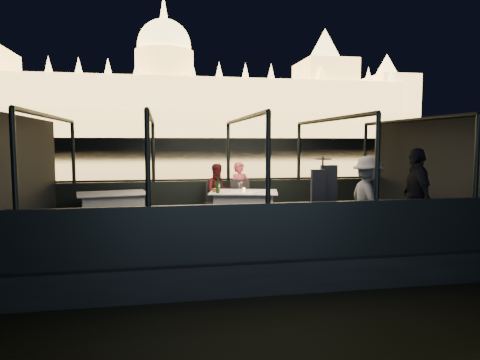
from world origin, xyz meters
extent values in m
plane|color=black|center=(0.00, 80.00, 0.00)|extent=(500.00, 500.00, 0.00)
cube|color=black|center=(0.00, 0.00, 0.00)|extent=(8.60, 4.40, 1.00)
cube|color=black|center=(0.00, 0.00, 0.48)|extent=(8.00, 4.00, 0.04)
cube|color=black|center=(0.00, 2.00, 0.95)|extent=(8.00, 0.08, 0.90)
cube|color=black|center=(0.00, -2.00, 0.95)|extent=(8.00, 0.08, 0.90)
cube|color=#423D33|center=(0.00, 210.00, 1.00)|extent=(400.00, 140.00, 6.00)
cube|color=white|center=(0.15, 0.74, 0.89)|extent=(1.65, 1.36, 0.77)
cube|color=silver|center=(-2.65, 1.09, 0.89)|extent=(1.60, 1.29, 0.76)
cube|color=black|center=(-0.41, 1.42, 0.95)|extent=(0.50, 0.50, 0.89)
cube|color=black|center=(0.18, 1.19, 0.95)|extent=(0.55, 0.55, 0.96)
imported|color=#CB4952|center=(0.20, 1.51, 1.25)|extent=(0.57, 0.45, 1.37)
imported|color=#3D1113|center=(-0.30, 1.60, 1.25)|extent=(0.68, 0.55, 1.33)
imported|color=silver|center=(2.03, -1.28, 1.35)|extent=(0.63, 1.06, 1.60)
imported|color=black|center=(2.81, -1.52, 1.35)|extent=(0.64, 1.10, 1.74)
cylinder|color=#133514|center=(-0.45, 0.52, 1.42)|extent=(0.09, 0.09, 0.32)
cylinder|color=brown|center=(-0.45, 0.78, 1.31)|extent=(0.22, 0.22, 0.07)
cylinder|color=orange|center=(0.15, 0.73, 1.31)|extent=(0.07, 0.07, 0.08)
cylinder|color=white|center=(0.43, 0.58, 1.27)|extent=(0.32, 0.32, 0.02)
cylinder|color=white|center=(-0.39, 0.99, 1.27)|extent=(0.26, 0.26, 0.02)
camera|label=1|loc=(-1.59, -8.33, 2.33)|focal=32.00mm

